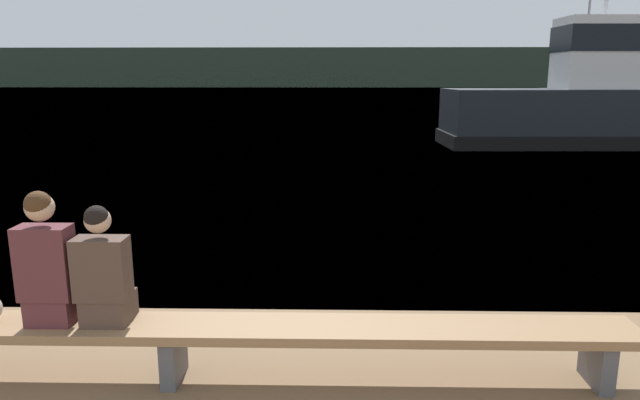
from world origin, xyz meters
TOP-DOWN VIEW (x-y plane):
  - water_surface at (0.00, 125.00)m, footprint 240.00×240.00m
  - far_shoreline at (0.00, 127.10)m, footprint 600.00×12.00m
  - bench_main at (-0.06, 3.59)m, footprint 7.31×0.48m
  - person_left at (-1.00, 3.59)m, footprint 0.41×0.37m
  - person_right at (-0.57, 3.60)m, footprint 0.41×0.36m
  - tugboat_red at (10.23, 19.51)m, footprint 10.13×3.26m
  - moored_sailboat at (14.79, 30.18)m, footprint 9.85×3.77m

SIDE VIEW (x-z plane):
  - water_surface at x=0.00m, z-range 0.00..0.00m
  - bench_main at x=-0.06m, z-range 0.16..0.63m
  - moored_sailboat at x=14.79m, z-range -2.98..3.83m
  - person_right at x=-0.57m, z-range 0.41..1.37m
  - person_left at x=-1.00m, z-range 0.42..1.49m
  - tugboat_red at x=10.23m, z-range -1.88..4.59m
  - far_shoreline at x=0.00m, z-range 0.00..8.14m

